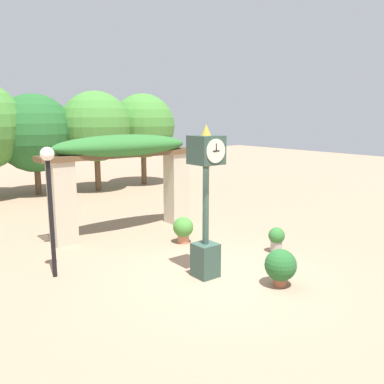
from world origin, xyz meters
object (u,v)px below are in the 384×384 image
(pedestal_clock, at_px, (206,199))
(potted_plant_near_right, at_px, (277,238))
(potted_plant_near_left, at_px, (183,228))
(potted_plant_far_left, at_px, (281,266))
(lamp_post, at_px, (49,187))

(pedestal_clock, height_order, potted_plant_near_right, pedestal_clock)
(potted_plant_near_right, bearing_deg, potted_plant_near_left, 124.18)
(potted_plant_near_left, height_order, potted_plant_far_left, potted_plant_far_left)
(potted_plant_near_left, distance_m, potted_plant_near_right, 2.66)
(potted_plant_near_left, distance_m, potted_plant_far_left, 3.73)
(potted_plant_far_left, bearing_deg, lamp_post, 136.25)
(potted_plant_far_left, bearing_deg, potted_plant_near_left, 87.61)
(potted_plant_near_left, relative_size, potted_plant_far_left, 0.94)
(pedestal_clock, height_order, potted_plant_far_left, pedestal_clock)
(lamp_post, bearing_deg, pedestal_clock, -37.62)
(potted_plant_far_left, xyz_separation_m, lamp_post, (-3.67, 3.51, 1.64))
(potted_plant_near_right, relative_size, potted_plant_far_left, 0.84)
(potted_plant_near_right, bearing_deg, potted_plant_far_left, -137.28)
(pedestal_clock, relative_size, potted_plant_near_right, 5.01)
(pedestal_clock, distance_m, lamp_post, 3.46)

